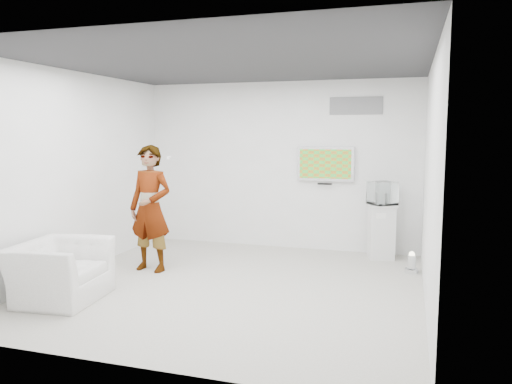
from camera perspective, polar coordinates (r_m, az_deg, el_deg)
room at (r=6.68m, az=-2.71°, el=1.66°), size 5.01×5.01×3.00m
tv at (r=8.84m, az=7.94°, el=3.21°), size 1.00×0.08×0.60m
logo_decal at (r=8.80m, az=11.35°, el=9.64°), size 0.90×0.02×0.30m
person at (r=7.71m, az=-11.97°, el=-1.85°), size 0.74×0.53×1.91m
armchair at (r=6.82m, az=-21.53°, el=-8.41°), size 1.09×1.21×0.73m
pedestal at (r=8.61m, az=14.12°, el=-4.39°), size 0.53×0.53×0.91m
floor_uplight at (r=7.91m, az=17.35°, el=-7.74°), size 0.22×0.22×0.31m
vitrine at (r=8.51m, az=14.24°, el=-0.12°), size 0.53×0.53×0.38m
console at (r=8.52m, az=14.23°, el=-0.72°), size 0.05×0.15×0.20m
wii_remote at (r=7.62m, az=-9.93°, el=3.89°), size 0.08×0.16×0.04m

